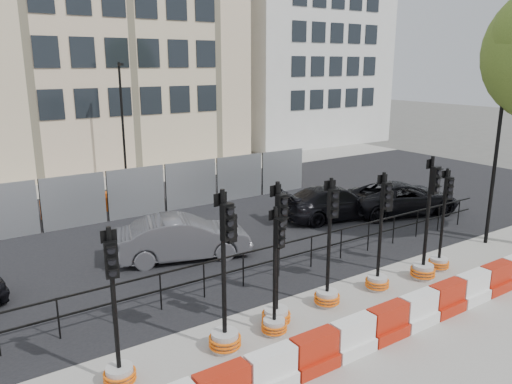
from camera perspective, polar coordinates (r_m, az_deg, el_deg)
ground at (r=13.64m, az=5.67°, el=-11.34°), size 120.00×120.00×0.00m
sidewalk_near at (r=11.77m, az=15.39°, el=-16.24°), size 40.00×6.00×0.02m
road at (r=19.14m, az=-7.81°, el=-3.66°), size 40.00×14.00×0.03m
sidewalk_far at (r=27.25m, az=-16.27°, el=1.32°), size 40.00×4.00×0.02m
building_cream at (r=33.06m, az=-17.37°, el=19.16°), size 15.00×10.06×18.00m
building_white at (r=40.13m, az=4.66°, el=17.35°), size 12.00×9.06×16.00m
kerb_railing at (r=14.23m, az=2.63°, el=-7.14°), size 18.00×0.04×1.00m
heras_fencing at (r=21.15m, az=-12.34°, el=-0.15°), size 14.33×1.72×2.00m
lamp_post_far at (r=25.93m, az=-15.00°, el=7.98°), size 0.12×0.56×6.00m
lamp_post_near at (r=18.00m, az=25.85°, el=4.39°), size 0.12×0.56×6.00m
barrier_row at (r=11.71m, az=14.74°, el=-14.37°), size 13.60×0.50×0.80m
traffic_signal_a at (r=10.12m, az=-15.47°, el=-17.47°), size 0.62×0.62×3.16m
traffic_signal_b at (r=10.74m, az=-3.52°, el=-13.76°), size 0.70×0.70×3.54m
traffic_signal_c at (r=11.73m, az=2.39°, el=-11.92°), size 0.68×0.68×3.44m
traffic_signal_d at (r=11.38m, az=2.19°, el=-12.78°), size 0.59×0.59×2.99m
traffic_signal_e at (r=12.72m, az=8.21°, el=-9.99°), size 0.65×0.65×3.31m
traffic_signal_f at (r=13.80m, az=13.89°, el=-7.87°), size 0.64×0.64×3.25m
traffic_signal_g at (r=14.85m, az=18.72°, el=-6.81°), size 0.70×0.70×3.54m
traffic_signal_h at (r=15.68m, az=20.31°, el=-6.19°), size 0.60×0.60×3.07m
car_b at (r=15.70m, az=-8.34°, el=-5.19°), size 3.71×4.93×1.36m
car_c at (r=19.79m, az=9.00°, el=-1.20°), size 3.29×5.06×1.29m
car_d at (r=21.05m, az=16.32°, el=-0.66°), size 4.81×5.89×1.30m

